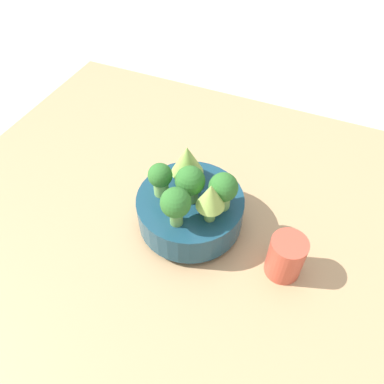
{
  "coord_description": "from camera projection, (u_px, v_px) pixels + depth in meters",
  "views": [
    {
      "loc": [
        -0.18,
        0.45,
        0.64
      ],
      "look_at": [
        -0.0,
        0.04,
        0.13
      ],
      "focal_mm": 35.0,
      "sensor_mm": 36.0,
      "label": 1
    }
  ],
  "objects": [
    {
      "name": "ground_plane",
      "position": [
        197.0,
        222.0,
        0.81
      ],
      "size": [
        6.0,
        6.0,
        0.0
      ],
      "primitive_type": "plane",
      "color": "beige"
    },
    {
      "name": "table",
      "position": [
        197.0,
        217.0,
        0.79
      ],
      "size": [
        1.1,
        0.87,
        0.04
      ],
      "color": "tan",
      "rests_on": "ground_plane"
    },
    {
      "name": "bowl",
      "position": [
        192.0,
        210.0,
        0.72
      ],
      "size": [
        0.2,
        0.2,
        0.08
      ],
      "color": "navy",
      "rests_on": "table"
    },
    {
      "name": "broccoli_floret_left",
      "position": [
        223.0,
        189.0,
        0.65
      ],
      "size": [
        0.05,
        0.05,
        0.08
      ],
      "color": "#7AB256",
      "rests_on": "bowl"
    },
    {
      "name": "romanesco_piece_far",
      "position": [
        211.0,
        197.0,
        0.63
      ],
      "size": [
        0.05,
        0.05,
        0.09
      ],
      "color": "#6BA34C",
      "rests_on": "bowl"
    },
    {
      "name": "broccoli_floret_center",
      "position": [
        192.0,
        183.0,
        0.67
      ],
      "size": [
        0.05,
        0.05,
        0.08
      ],
      "color": "#609347",
      "rests_on": "bowl"
    },
    {
      "name": "broccoli_floret_right",
      "position": [
        160.0,
        178.0,
        0.68
      ],
      "size": [
        0.05,
        0.05,
        0.07
      ],
      "color": "#7AB256",
      "rests_on": "bowl"
    },
    {
      "name": "romanesco_piece_near",
      "position": [
        187.0,
        161.0,
        0.7
      ],
      "size": [
        0.06,
        0.06,
        0.08
      ],
      "color": "#7AB256",
      "rests_on": "bowl"
    },
    {
      "name": "broccoli_floret_back",
      "position": [
        174.0,
        204.0,
        0.63
      ],
      "size": [
        0.05,
        0.05,
        0.08
      ],
      "color": "#609347",
      "rests_on": "bowl"
    },
    {
      "name": "cup",
      "position": [
        286.0,
        257.0,
        0.65
      ],
      "size": [
        0.06,
        0.06,
        0.09
      ],
      "color": "#C64C38",
      "rests_on": "table"
    }
  ]
}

